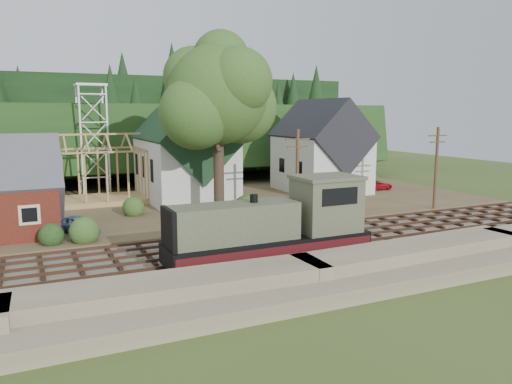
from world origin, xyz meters
name	(u,v)px	position (x,y,z in m)	size (l,w,h in m)	color
ground	(244,252)	(0.00, 0.00, 0.00)	(140.00, 140.00, 0.00)	#384C1E
embankment	(310,293)	(0.00, -8.50, 0.00)	(64.00, 5.00, 1.60)	#7F7259
railroad_bed	(244,251)	(0.00, 0.00, 0.08)	(64.00, 11.00, 0.16)	#726B5B
village_flat	(172,206)	(0.00, 18.00, 0.15)	(64.00, 26.00, 0.30)	brown
hillside	(126,179)	(0.00, 42.00, 0.00)	(70.00, 28.00, 8.00)	#1E3F19
ridge	(109,168)	(0.00, 58.00, 0.00)	(80.00, 20.00, 12.00)	black
church	(185,153)	(2.00, 19.68, 5.18)	(8.40, 15.17, 13.00)	silver
farmhouse	(321,152)	(18.00, 19.00, 4.87)	(8.40, 10.80, 10.60)	silver
timber_frame	(102,173)	(-6.00, 22.00, 3.27)	(8.20, 6.20, 6.99)	tan
lattice_tower	(91,106)	(-6.00, 28.00, 10.03)	(3.20, 3.20, 12.12)	silver
big_tree	(219,102)	(2.17, 10.08, 10.22)	(10.90, 8.40, 14.70)	#38281E
telegraph_pole_near	(297,176)	(7.00, 5.20, 4.25)	(2.20, 0.28, 8.00)	#4C331E
telegraph_pole_far	(436,167)	(22.00, 5.20, 4.25)	(2.20, 0.28, 8.00)	#4C331E
locomotive	(277,227)	(0.89, -3.00, 2.26)	(12.94, 3.24, 5.15)	black
car_blue	(79,224)	(-9.68, 9.17, 0.95)	(1.54, 3.84, 1.31)	#5A82C1
car_red	(377,185)	(24.54, 16.89, 0.84)	(1.81, 3.92, 1.09)	#B80E1A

